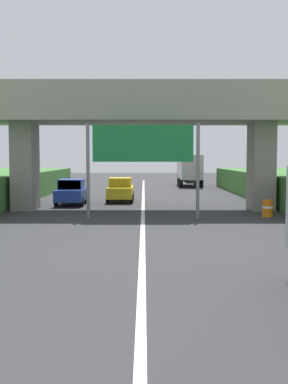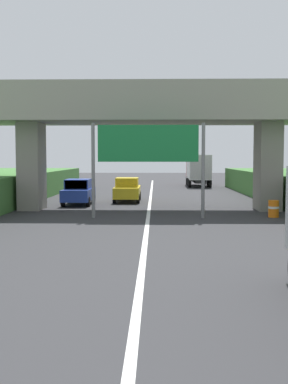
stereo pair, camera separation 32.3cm
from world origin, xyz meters
TOP-DOWN VIEW (x-y plane):
  - lane_centre_stripe at (0.00, 23.07)m, footprint 0.20×86.14m
  - overpass_bridge at (0.00, 28.84)m, footprint 40.00×4.80m
  - overhead_highway_sign at (0.00, 24.75)m, footprint 5.88×0.18m
  - truck_red at (5.05, 52.79)m, footprint 2.44×7.30m
  - car_blue at (-4.76, 31.78)m, footprint 1.86×4.10m
  - car_yellow at (-1.63, 34.08)m, footprint 1.86×4.10m
  - construction_barrel_5 at (6.64, 25.28)m, footprint 0.57×0.57m

SIDE VIEW (x-z plane):
  - lane_centre_stripe at x=0.00m, z-range 0.00..0.01m
  - construction_barrel_5 at x=6.64m, z-range 0.01..0.91m
  - car_blue at x=-4.76m, z-range 0.00..1.72m
  - car_yellow at x=-1.63m, z-range 0.00..1.72m
  - truck_red at x=5.05m, z-range 0.21..3.65m
  - overhead_highway_sign at x=0.00m, z-range 1.13..6.07m
  - overpass_bridge at x=0.00m, z-range 1.85..9.28m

